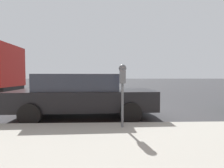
% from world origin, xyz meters
% --- Properties ---
extents(ground_plane, '(220.00, 220.00, 0.00)m').
position_xyz_m(ground_plane, '(0.00, 0.00, 0.00)').
color(ground_plane, '#333335').
extents(parking_meter, '(0.21, 0.19, 1.55)m').
position_xyz_m(parking_meter, '(-2.64, -0.23, 1.32)').
color(parking_meter, '#4C5156').
rests_on(parking_meter, sidewalk).
extents(car_black, '(2.25, 4.67, 1.47)m').
position_xyz_m(car_black, '(-0.98, 0.97, 0.78)').
color(car_black, black).
rests_on(car_black, ground_plane).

